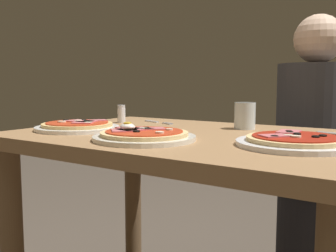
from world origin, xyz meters
name	(u,v)px	position (x,y,z in m)	size (l,w,h in m)	color
dining_table	(191,180)	(0.00, 0.00, 0.61)	(1.05, 0.72, 0.75)	#9E754C
pizza_foreground	(144,135)	(-0.04, -0.18, 0.76)	(0.27, 0.27, 0.05)	silver
pizza_across_left	(295,141)	(0.32, -0.06, 0.76)	(0.28, 0.28, 0.03)	white
pizza_across_right	(78,126)	(-0.35, -0.12, 0.76)	(0.27, 0.27, 0.03)	white
water_glass_near	(245,117)	(0.09, 0.20, 0.79)	(0.07, 0.07, 0.09)	silver
fork	(156,122)	(-0.27, 0.21, 0.75)	(0.15, 0.06, 0.00)	silver
salt_shaker	(121,114)	(-0.38, 0.13, 0.78)	(0.03, 0.03, 0.07)	white
diner_person	(314,164)	(0.19, 0.70, 0.56)	(0.32, 0.32, 1.18)	black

